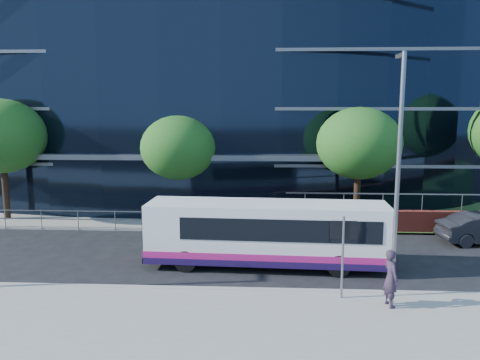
# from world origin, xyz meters

# --- Properties ---
(ground) EXTENTS (200.00, 200.00, 0.00)m
(ground) POSITION_xyz_m (0.00, 0.00, 0.00)
(ground) COLOR black
(ground) RESTS_ON ground
(pavement_near) EXTENTS (80.00, 8.00, 0.15)m
(pavement_near) POSITION_xyz_m (0.00, -5.00, 0.07)
(pavement_near) COLOR gray
(pavement_near) RESTS_ON ground
(kerb) EXTENTS (80.00, 0.25, 0.16)m
(kerb) POSITION_xyz_m (0.00, -1.00, 0.08)
(kerb) COLOR gray
(kerb) RESTS_ON ground
(yellow_line_outer) EXTENTS (80.00, 0.08, 0.01)m
(yellow_line_outer) POSITION_xyz_m (0.00, -0.80, 0.01)
(yellow_line_outer) COLOR gold
(yellow_line_outer) RESTS_ON ground
(yellow_line_inner) EXTENTS (80.00, 0.08, 0.01)m
(yellow_line_inner) POSITION_xyz_m (0.00, -0.65, 0.01)
(yellow_line_inner) COLOR gold
(yellow_line_inner) RESTS_ON ground
(far_forecourt) EXTENTS (50.00, 8.00, 0.10)m
(far_forecourt) POSITION_xyz_m (-6.00, 11.00, 0.05)
(far_forecourt) COLOR gray
(far_forecourt) RESTS_ON ground
(glass_office) EXTENTS (44.00, 23.10, 16.00)m
(glass_office) POSITION_xyz_m (-4.00, 20.85, 8.00)
(glass_office) COLOR black
(glass_office) RESTS_ON ground
(guard_railings) EXTENTS (24.00, 0.05, 1.10)m
(guard_railings) POSITION_xyz_m (-8.00, 7.00, 0.82)
(guard_railings) COLOR slate
(guard_railings) RESTS_ON ground
(apartment_block) EXTENTS (60.00, 42.00, 30.00)m
(apartment_block) POSITION_xyz_m (32.00, 57.21, 11.11)
(apartment_block) COLOR #2D511E
(apartment_block) RESTS_ON ground
(street_sign) EXTENTS (0.85, 0.09, 2.80)m
(street_sign) POSITION_xyz_m (4.50, -1.59, 2.15)
(street_sign) COLOR slate
(street_sign) RESTS_ON pavement_near
(tree_far_a) EXTENTS (4.95, 4.95, 6.98)m
(tree_far_a) POSITION_xyz_m (-13.00, 9.00, 4.86)
(tree_far_a) COLOR black
(tree_far_a) RESTS_ON ground
(tree_far_b) EXTENTS (4.29, 4.29, 6.05)m
(tree_far_b) POSITION_xyz_m (-3.00, 9.50, 4.21)
(tree_far_b) COLOR black
(tree_far_b) RESTS_ON ground
(tree_far_c) EXTENTS (4.62, 4.62, 6.51)m
(tree_far_c) POSITION_xyz_m (7.00, 9.00, 4.54)
(tree_far_c) COLOR black
(tree_far_c) RESTS_ON ground
(tree_dist_e) EXTENTS (4.62, 4.62, 6.51)m
(tree_dist_e) POSITION_xyz_m (24.00, 40.00, 4.54)
(tree_dist_e) COLOR black
(tree_dist_e) RESTS_ON ground
(streetlight_east) EXTENTS (0.15, 0.77, 8.00)m
(streetlight_east) POSITION_xyz_m (6.00, -2.17, 4.44)
(streetlight_east) COLOR slate
(streetlight_east) RESTS_ON pavement_near
(city_bus) EXTENTS (9.90, 2.69, 2.65)m
(city_bus) POSITION_xyz_m (2.07, 1.85, 1.41)
(city_bus) COLOR white
(city_bus) RESTS_ON ground
(pedestrian) EXTENTS (0.60, 0.77, 1.89)m
(pedestrian) POSITION_xyz_m (5.95, -2.19, 1.10)
(pedestrian) COLOR #2C2132
(pedestrian) RESTS_ON pavement_near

